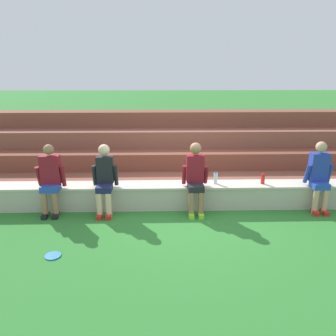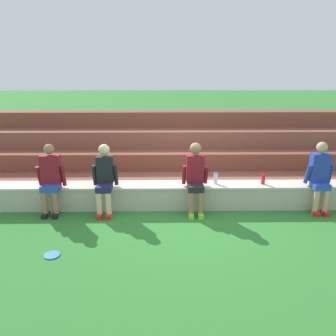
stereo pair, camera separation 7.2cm
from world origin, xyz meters
name	(u,v)px [view 1 (the left image)]	position (x,y,z in m)	size (l,w,h in m)	color
ground_plane	(185,211)	(0.00, 0.00, 0.00)	(80.00, 80.00, 0.00)	#2D752D
stone_seating_wall	(185,195)	(0.00, 0.23, 0.27)	(8.83, 0.51, 0.50)	#B7AF9E
brick_bleachers	(179,153)	(0.00, 2.36, 0.62)	(10.23, 2.63, 1.66)	brown
person_far_left	(50,178)	(-2.64, -0.02, 0.74)	(0.55, 0.49, 1.39)	#996B4C
person_left_of_center	(105,178)	(-1.59, 0.00, 0.73)	(0.50, 0.61, 1.37)	beige
person_center	(195,176)	(0.19, -0.01, 0.75)	(0.52, 0.61, 1.40)	#996B4C
person_right_of_center	(319,175)	(2.65, 0.00, 0.75)	(0.53, 0.51, 1.41)	tan
water_bottle_near_right	(263,179)	(1.60, 0.21, 0.60)	(0.08, 0.08, 0.22)	red
water_bottle_near_left	(216,178)	(0.63, 0.25, 0.62)	(0.08, 0.08, 0.24)	silver
frisbee	(53,256)	(-2.17, -1.63, 0.01)	(0.24, 0.24, 0.02)	blue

